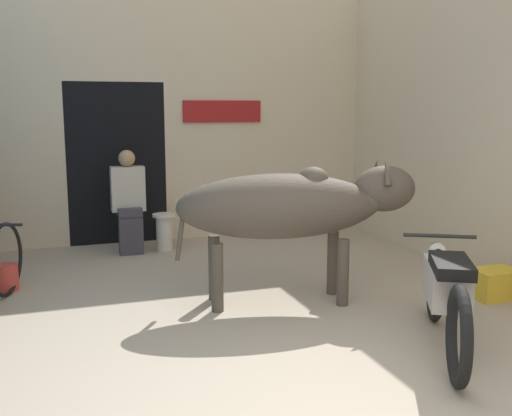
{
  "coord_description": "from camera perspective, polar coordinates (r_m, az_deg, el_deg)",
  "views": [
    {
      "loc": [
        -1.7,
        -2.92,
        1.81
      ],
      "look_at": [
        0.1,
        2.32,
        0.88
      ],
      "focal_mm": 42.0,
      "sensor_mm": 36.0,
      "label": 1
    }
  ],
  "objects": [
    {
      "name": "crate",
      "position": [
        6.23,
        21.79,
        -6.7
      ],
      "size": [
        0.44,
        0.32,
        0.28
      ],
      "color": "gold",
      "rests_on": "ground_plane"
    },
    {
      "name": "bucket",
      "position": [
        6.53,
        -22.8,
        -6.11
      ],
      "size": [
        0.26,
        0.26,
        0.26
      ],
      "color": "#C63D33",
      "rests_on": "ground_plane"
    },
    {
      "name": "wall_back_with_doorway",
      "position": [
        8.45,
        -9.66,
        7.27
      ],
      "size": [
        5.29,
        0.93,
        3.48
      ],
      "color": "beige",
      "rests_on": "ground_plane"
    },
    {
      "name": "shopkeeper_seated",
      "position": [
        7.63,
        -12.04,
        0.85
      ],
      "size": [
        0.41,
        0.33,
        1.29
      ],
      "color": "#3D3842",
      "rests_on": "ground_plane"
    },
    {
      "name": "wall_right_with_door",
      "position": [
        7.02,
        20.41,
        8.24
      ],
      "size": [
        0.22,
        5.16,
        3.48
      ],
      "color": "beige",
      "rests_on": "ground_plane"
    },
    {
      "name": "plastic_stool",
      "position": [
        7.73,
        -8.73,
        -2.17
      ],
      "size": [
        0.29,
        0.29,
        0.47
      ],
      "color": "beige",
      "rests_on": "ground_plane"
    },
    {
      "name": "motorcycle_near",
      "position": [
        4.75,
        17.64,
        -7.61
      ],
      "size": [
        0.99,
        1.73,
        0.79
      ],
      "color": "black",
      "rests_on": "ground_plane"
    },
    {
      "name": "ground_plane",
      "position": [
        3.83,
        10.46,
        -18.83
      ],
      "size": [
        30.0,
        30.0,
        0.0
      ],
      "primitive_type": "plane",
      "color": "tan"
    },
    {
      "name": "cow",
      "position": [
        5.51,
        3.52,
        0.21
      ],
      "size": [
        2.3,
        0.96,
        1.34
      ],
      "color": "#4C4238",
      "rests_on": "ground_plane"
    }
  ]
}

